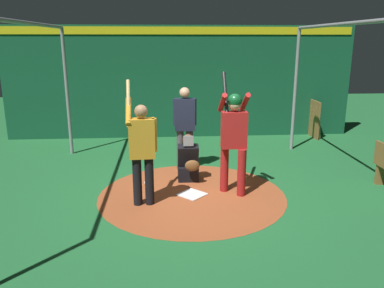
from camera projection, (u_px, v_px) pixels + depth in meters
name	position (u px, v px, depth m)	size (l,w,h in m)	color
ground_plane	(192.00, 195.00, 6.91)	(25.68, 25.68, 0.00)	#216633
dirt_circle	(192.00, 195.00, 6.91)	(3.34, 3.34, 0.01)	#9E4C28
home_plate	(192.00, 194.00, 6.91)	(0.42, 0.42, 0.01)	white
batter	(234.00, 134.00, 6.72)	(0.68, 0.49, 2.15)	maroon
catcher	(188.00, 162.00, 7.55)	(0.58, 0.40, 0.94)	black
umpire	(185.00, 124.00, 8.09)	(0.22, 0.49, 1.75)	#4C4C51
visitor	(142.00, 148.00, 6.28)	(0.55, 0.51, 2.07)	black
back_wall	(181.00, 82.00, 10.76)	(0.22, 9.68, 3.09)	#145133
cage_frame	(192.00, 76.00, 6.36)	(5.74, 5.58, 3.00)	gray
bat_rack	(312.00, 119.00, 11.07)	(1.06, 0.20, 1.05)	olive
baseball_0	(146.00, 183.00, 7.39)	(0.07, 0.07, 0.07)	white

